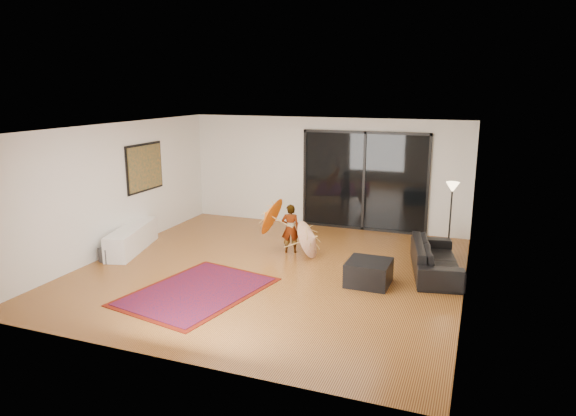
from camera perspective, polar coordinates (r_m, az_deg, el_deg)
The scene contains 17 objects.
floor at distance 9.87m, azimuth -1.96°, elevation -6.94°, with size 7.00×7.00×0.00m, color #AD6E2F.
ceiling at distance 9.29m, azimuth -2.09°, elevation 8.88°, with size 7.00×7.00×0.00m, color white.
wall_back at distance 12.73m, azimuth 4.09°, elevation 3.94°, with size 7.00×7.00×0.00m, color silver.
wall_front at distance 6.52m, azimuth -14.06°, elevation -5.59°, with size 7.00×7.00×0.00m, color silver.
wall_left at distance 11.29m, azimuth -18.65°, elevation 2.07°, with size 7.00×7.00×0.00m, color silver.
wall_right at distance 8.78m, azimuth 19.55°, elevation -1.09°, with size 7.00×7.00×0.00m, color silver.
sliding_door at distance 12.48m, azimuth 8.45°, elevation 2.94°, with size 3.06×0.07×2.40m.
painting at distance 11.99m, azimuth -15.62°, elevation 4.36°, with size 0.04×1.28×1.08m.
media_console at distance 11.46m, azimuth -16.95°, elevation -3.27°, with size 0.46×1.86×0.52m, color white.
speaker at distance 10.91m, azimuth -19.43°, elevation -4.90°, with size 0.26×0.26×0.29m, color #424244.
persian_rug at distance 9.02m, azimuth -10.05°, elevation -9.10°, with size 2.27×2.83×0.02m.
sofa at distance 10.01m, azimuth 16.09°, elevation -5.37°, with size 2.04×0.80×0.60m, color black.
ottoman at distance 9.26m, azimuth 8.95°, elevation -7.09°, with size 0.75×0.75×0.43m, color black.
floor_lamp at distance 10.90m, azimuth 17.74°, elevation 1.06°, with size 0.27×0.27×1.55m.
child at distance 10.77m, azimuth 0.27°, elevation -2.29°, with size 0.38×0.25×1.04m, color #999999.
parasol_orange at distance 10.86m, azimuth -2.54°, elevation -0.99°, with size 0.49×0.84×0.86m.
parasol_white at distance 10.45m, azimuth 3.07°, elevation -2.89°, with size 0.51×0.80×0.90m.
Camera 1 is at (3.60, -8.53, 3.42)m, focal length 32.00 mm.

